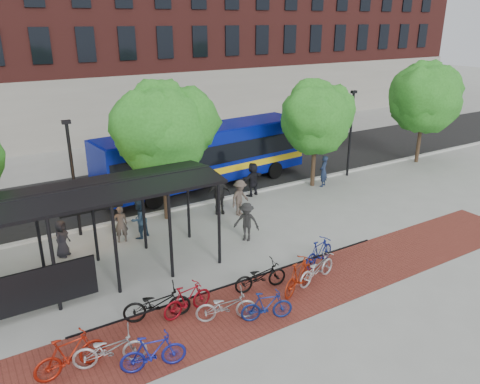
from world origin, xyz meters
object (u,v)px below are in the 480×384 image
tree_c (317,115)px  pedestrian_0 (62,238)px  bike_2 (110,349)px  bike_11 (319,252)px  pedestrian_4 (219,194)px  pedestrian_1 (121,224)px  pedestrian_5 (253,179)px  bike_10 (316,268)px  bus (205,153)px  bike_9 (299,276)px  bike_5 (187,299)px  bike_8 (260,276)px  pedestrian_9 (247,222)px  bike_6 (226,306)px  pedestrian_2 (139,219)px  bike_3 (153,352)px  bike_7 (267,306)px  pedestrian_3 (240,198)px  pedestrian_7 (323,171)px  tree_b (163,126)px  bike_4 (157,303)px  lamp_post_right (351,131)px  lamp_post_left (73,176)px  bus_shelter (67,207)px  tree_d (426,94)px

tree_c → pedestrian_0: size_ratio=3.85×
bike_2 → bike_11: bike_11 is taller
pedestrian_4 → pedestrian_1: bearing=-154.1°
pedestrian_5 → bike_10: bearing=57.0°
bus → bike_9: size_ratio=6.42×
bike_5 → bike_10: bearing=-105.3°
bike_8 → pedestrian_9: (1.67, 3.54, 0.35)m
bike_6 → pedestrian_2: (-0.20, 7.13, 0.37)m
pedestrian_2 → bike_3: bearing=47.1°
bike_7 → pedestrian_3: (3.75, 7.67, 0.39)m
pedestrian_2 → pedestrian_7: 11.30m
tree_b → bike_2: bearing=-122.3°
pedestrian_3 → pedestrian_9: bearing=-136.1°
pedestrian_1 → pedestrian_4: 5.12m
tree_c → bike_8: bearing=-139.1°
bike_3 → bike_10: bearing=-67.0°
bike_5 → bike_4: bearing=65.4°
bike_10 → bike_4: bearing=67.4°
bike_9 → pedestrian_1: pedestrian_1 is taller
pedestrian_7 → bike_4: bearing=-1.6°
bike_5 → bike_8: size_ratio=0.91×
bike_10 → tree_b: bearing=1.3°
bike_6 → pedestrian_5: size_ratio=1.05×
lamp_post_right → pedestrian_1: bearing=-173.7°
bike_6 → lamp_post_left: bearing=36.3°
bus_shelter → pedestrian_7: bearing=13.0°
pedestrian_3 → tree_c: bearing=-5.6°
tree_c → pedestrian_5: (-3.90, 0.40, -3.14)m
pedestrian_0 → tree_c: bearing=-39.6°
tree_d → bike_10: 18.23m
pedestrian_1 → bike_10: bearing=136.9°
tree_c → lamp_post_left: (-13.09, 0.25, -1.31)m
tree_c → pedestrian_3: (-5.89, -1.54, -3.16)m
bike_8 → pedestrian_4: (2.15, 6.79, 0.47)m
bike_4 → pedestrian_2: bearing=0.1°
bike_2 → pedestrian_9: 8.66m
tree_b → bike_6: (-1.74, -8.53, -3.95)m
bike_5 → lamp_post_right: bearing=-69.7°
pedestrian_3 → pedestrian_7: 6.32m
pedestrian_5 → pedestrian_9: bearing=39.6°
bike_9 → bike_11: bearing=-85.0°
pedestrian_3 → bike_2: bearing=-160.5°
pedestrian_7 → pedestrian_2: bearing=-24.9°
lamp_post_right → bike_6: lamp_post_right is taller
tree_d → pedestrian_2: 20.31m
lamp_post_left → pedestrian_5: bearing=0.9°
tree_d → bike_5: size_ratio=3.66×
bike_10 → pedestrian_3: 6.76m
pedestrian_1 → pedestrian_2: pedestrian_2 is taller
bike_2 → pedestrian_1: (2.73, 7.27, 0.29)m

